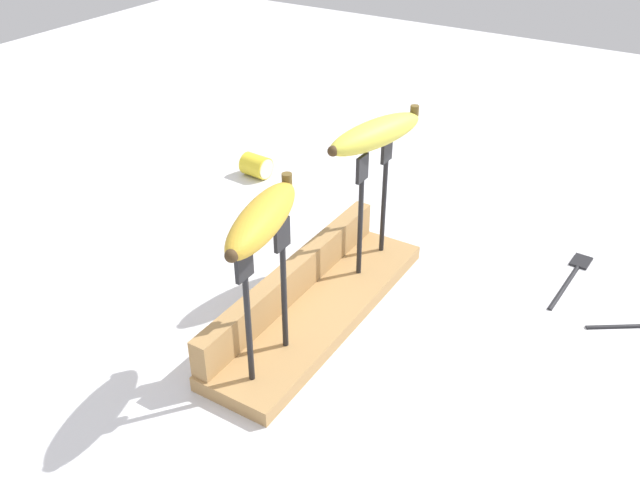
# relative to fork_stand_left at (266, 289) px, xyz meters

# --- Properties ---
(ground_plane) EXTENTS (3.00, 3.00, 0.00)m
(ground_plane) POSITION_rel_fork_stand_left_xyz_m (0.13, 0.01, -0.13)
(ground_plane) COLOR silver
(wooden_board) EXTENTS (0.40, 0.11, 0.02)m
(wooden_board) POSITION_rel_fork_stand_left_xyz_m (0.13, 0.01, -0.12)
(wooden_board) COLOR #A87F4C
(wooden_board) RESTS_ON ground
(board_backstop) EXTENTS (0.39, 0.02, 0.05)m
(board_backstop) POSITION_rel_fork_stand_left_xyz_m (0.13, 0.05, -0.08)
(board_backstop) COLOR #A87F4C
(board_backstop) RESTS_ON wooden_board
(fork_stand_left) EXTENTS (0.10, 0.01, 0.18)m
(fork_stand_left) POSITION_rel_fork_stand_left_xyz_m (0.00, 0.00, 0.00)
(fork_stand_left) COLOR black
(fork_stand_left) RESTS_ON wooden_board
(fork_stand_right) EXTENTS (0.10, 0.01, 0.18)m
(fork_stand_right) POSITION_rel_fork_stand_left_xyz_m (0.25, 0.00, 0.00)
(fork_stand_right) COLOR black
(fork_stand_right) RESTS_ON wooden_board
(banana_raised_left) EXTENTS (0.16, 0.08, 0.04)m
(banana_raised_left) POSITION_rel_fork_stand_left_xyz_m (-0.00, -0.00, 0.09)
(banana_raised_left) COLOR gold
(banana_raised_left) RESTS_ON fork_stand_left
(banana_raised_right) EXTENTS (0.17, 0.08, 0.04)m
(banana_raised_right) POSITION_rel_fork_stand_left_xyz_m (0.25, 0.00, 0.09)
(banana_raised_right) COLOR #DBD147
(banana_raised_right) RESTS_ON fork_stand_right
(fork_fallen_far) EXTENTS (0.16, 0.03, 0.01)m
(fork_fallen_far) POSITION_rel_fork_stand_left_xyz_m (0.41, -0.26, -0.12)
(fork_fallen_far) COLOR black
(fork_fallen_far) RESTS_ON ground
(banana_chunk_near) EXTENTS (0.05, 0.05, 0.04)m
(banana_chunk_near) POSITION_rel_fork_stand_left_xyz_m (0.42, 0.33, -0.11)
(banana_chunk_near) COLOR yellow
(banana_chunk_near) RESTS_ON ground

